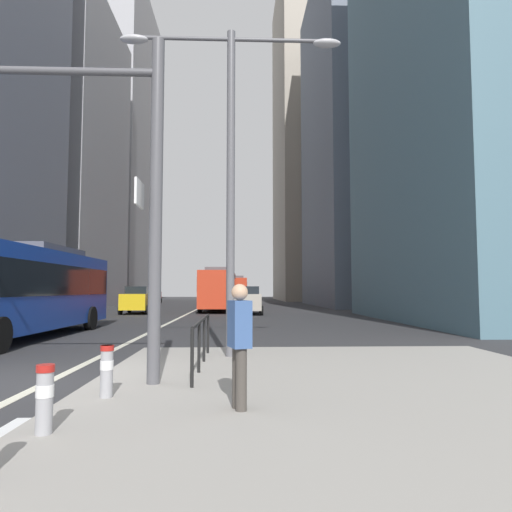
{
  "coord_description": "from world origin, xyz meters",
  "views": [
    {
      "loc": [
        3.54,
        -8.9,
        1.73
      ],
      "look_at": [
        5.26,
        34.68,
        4.87
      ],
      "focal_mm": 32.6,
      "sensor_mm": 36.0,
      "label": 1
    }
  ],
  "objects_px": {
    "city_bus_red_receding": "(219,288)",
    "city_bus_red_distant": "(236,289)",
    "car_oncoming_mid": "(138,300)",
    "car_receding_near": "(248,300)",
    "city_bus_blue_oncoming": "(22,286)",
    "traffic_signal_gantry": "(14,148)",
    "car_oncoming_far": "(151,295)",
    "car_receding_far": "(236,296)",
    "bollard_right": "(107,368)",
    "street_lamp_post": "(231,144)",
    "bollard_left": "(45,395)",
    "pedestrian_waiting": "(240,339)"
  },
  "relations": [
    {
      "from": "city_bus_red_distant",
      "to": "city_bus_red_receding",
      "type": "bearing_deg",
      "value": -93.55
    },
    {
      "from": "car_receding_near",
      "to": "bollard_left",
      "type": "xyz_separation_m",
      "value": [
        -2.85,
        -27.29,
        -0.42
      ]
    },
    {
      "from": "car_oncoming_mid",
      "to": "car_receding_near",
      "type": "xyz_separation_m",
      "value": [
        7.9,
        -1.36,
        -0.0
      ]
    },
    {
      "from": "city_bus_red_distant",
      "to": "car_receding_far",
      "type": "bearing_deg",
      "value": -89.81
    },
    {
      "from": "bollard_left",
      "to": "city_bus_red_distant",
      "type": "bearing_deg",
      "value": 87.95
    },
    {
      "from": "city_bus_red_distant",
      "to": "bollard_right",
      "type": "distance_m",
      "value": 53.07
    },
    {
      "from": "car_oncoming_mid",
      "to": "bollard_right",
      "type": "height_order",
      "value": "car_oncoming_mid"
    },
    {
      "from": "bollard_left",
      "to": "bollard_right",
      "type": "xyz_separation_m",
      "value": [
        0.2,
        1.72,
        0.0
      ]
    },
    {
      "from": "city_bus_red_distant",
      "to": "traffic_signal_gantry",
      "type": "height_order",
      "value": "traffic_signal_gantry"
    },
    {
      "from": "city_bus_blue_oncoming",
      "to": "city_bus_red_distant",
      "type": "bearing_deg",
      "value": 80.31
    },
    {
      "from": "city_bus_red_receding",
      "to": "bollard_right",
      "type": "xyz_separation_m",
      "value": [
        -0.41,
        -31.16,
        -1.26
      ]
    },
    {
      "from": "city_bus_red_receding",
      "to": "car_receding_near",
      "type": "xyz_separation_m",
      "value": [
        2.24,
        -5.59,
        -0.85
      ]
    },
    {
      "from": "car_oncoming_mid",
      "to": "bollard_left",
      "type": "relative_size",
      "value": 6.17
    },
    {
      "from": "city_bus_red_receding",
      "to": "car_oncoming_mid",
      "type": "height_order",
      "value": "city_bus_red_receding"
    },
    {
      "from": "street_lamp_post",
      "to": "bollard_left",
      "type": "distance_m",
      "value": 7.76
    },
    {
      "from": "car_oncoming_mid",
      "to": "pedestrian_waiting",
      "type": "relative_size",
      "value": 2.8
    },
    {
      "from": "car_receding_near",
      "to": "car_oncoming_far",
      "type": "bearing_deg",
      "value": 114.0
    },
    {
      "from": "city_bus_blue_oncoming",
      "to": "bollard_right",
      "type": "height_order",
      "value": "city_bus_blue_oncoming"
    },
    {
      "from": "traffic_signal_gantry",
      "to": "car_oncoming_far",
      "type": "bearing_deg",
      "value": 97.77
    },
    {
      "from": "city_bus_red_distant",
      "to": "traffic_signal_gantry",
      "type": "xyz_separation_m",
      "value": [
        -3.69,
        -52.06,
        2.33
      ]
    },
    {
      "from": "city_bus_blue_oncoming",
      "to": "street_lamp_post",
      "type": "xyz_separation_m",
      "value": [
        7.4,
        -5.49,
        3.45
      ]
    },
    {
      "from": "traffic_signal_gantry",
      "to": "street_lamp_post",
      "type": "bearing_deg",
      "value": 40.67
    },
    {
      "from": "bollard_left",
      "to": "city_bus_red_receding",
      "type": "bearing_deg",
      "value": 88.95
    },
    {
      "from": "city_bus_blue_oncoming",
      "to": "car_oncoming_mid",
      "type": "distance_m",
      "value": 17.33
    },
    {
      "from": "city_bus_red_distant",
      "to": "car_receding_near",
      "type": "distance_m",
      "value": 27.48
    },
    {
      "from": "city_bus_red_receding",
      "to": "city_bus_red_distant",
      "type": "xyz_separation_m",
      "value": [
        1.36,
        21.87,
        -0.0
      ]
    },
    {
      "from": "car_receding_far",
      "to": "car_oncoming_far",
      "type": "distance_m",
      "value": 12.93
    },
    {
      "from": "car_oncoming_mid",
      "to": "car_receding_near",
      "type": "relative_size",
      "value": 1.07
    },
    {
      "from": "car_receding_far",
      "to": "car_oncoming_far",
      "type": "relative_size",
      "value": 1.01
    },
    {
      "from": "city_bus_blue_oncoming",
      "to": "pedestrian_waiting",
      "type": "height_order",
      "value": "city_bus_blue_oncoming"
    },
    {
      "from": "city_bus_blue_oncoming",
      "to": "city_bus_red_distant",
      "type": "height_order",
      "value": "same"
    },
    {
      "from": "car_oncoming_far",
      "to": "bollard_right",
      "type": "xyz_separation_m",
      "value": [
        8.8,
        -51.29,
        -0.41
      ]
    },
    {
      "from": "city_bus_red_receding",
      "to": "street_lamp_post",
      "type": "height_order",
      "value": "street_lamp_post"
    },
    {
      "from": "bollard_left",
      "to": "pedestrian_waiting",
      "type": "relative_size",
      "value": 0.45
    },
    {
      "from": "car_receding_far",
      "to": "car_oncoming_far",
      "type": "height_order",
      "value": "same"
    },
    {
      "from": "city_bus_blue_oncoming",
      "to": "car_receding_far",
      "type": "distance_m",
      "value": 35.06
    },
    {
      "from": "city_bus_blue_oncoming",
      "to": "traffic_signal_gantry",
      "type": "bearing_deg",
      "value": -66.76
    },
    {
      "from": "car_oncoming_mid",
      "to": "street_lamp_post",
      "type": "distance_m",
      "value": 24.23
    },
    {
      "from": "street_lamp_post",
      "to": "car_oncoming_mid",
      "type": "bearing_deg",
      "value": 107.07
    },
    {
      "from": "car_oncoming_far",
      "to": "pedestrian_waiting",
      "type": "height_order",
      "value": "car_oncoming_far"
    },
    {
      "from": "city_bus_red_receding",
      "to": "car_oncoming_far",
      "type": "xyz_separation_m",
      "value": [
        -9.21,
        20.13,
        -0.85
      ]
    },
    {
      "from": "car_receding_far",
      "to": "bollard_right",
      "type": "distance_m",
      "value": 43.9
    },
    {
      "from": "car_oncoming_far",
      "to": "traffic_signal_gantry",
      "type": "relative_size",
      "value": 0.63
    },
    {
      "from": "car_receding_near",
      "to": "pedestrian_waiting",
      "type": "distance_m",
      "value": 26.33
    },
    {
      "from": "city_bus_blue_oncoming",
      "to": "car_oncoming_far",
      "type": "distance_m",
      "value": 41.8
    },
    {
      "from": "car_receding_near",
      "to": "pedestrian_waiting",
      "type": "height_order",
      "value": "car_receding_near"
    },
    {
      "from": "street_lamp_post",
      "to": "bollard_right",
      "type": "xyz_separation_m",
      "value": [
        -1.75,
        -4.13,
        -4.71
      ]
    },
    {
      "from": "city_bus_red_receding",
      "to": "car_oncoming_far",
      "type": "distance_m",
      "value": 22.15
    },
    {
      "from": "car_oncoming_mid",
      "to": "city_bus_red_distant",
      "type": "bearing_deg",
      "value": 74.97
    },
    {
      "from": "car_receding_near",
      "to": "bollard_right",
      "type": "xyz_separation_m",
      "value": [
        -2.65,
        -25.57,
        -0.41
      ]
    }
  ]
}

